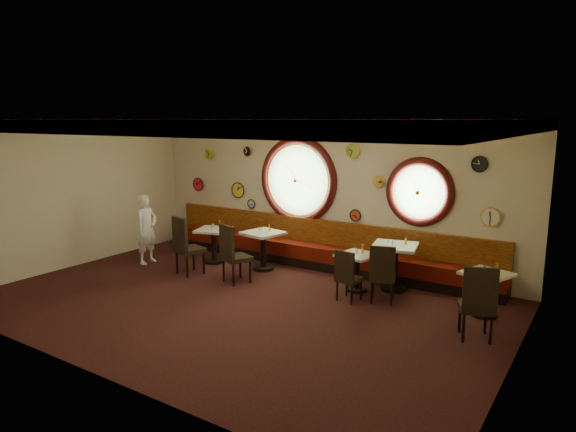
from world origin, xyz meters
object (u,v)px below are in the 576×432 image
(condiment_a_bottle, at_px, (220,225))
(condiment_d_bottle, at_px, (406,241))
(condiment_a_salt, at_px, (213,226))
(table_a, at_px, (214,241))
(condiment_a_pepper, at_px, (212,227))
(condiment_b_bottle, at_px, (270,227))
(chair_c, at_px, (347,273))
(condiment_b_salt, at_px, (260,229))
(condiment_c_salt, at_px, (357,250))
(condiment_b_pepper, at_px, (262,229))
(condiment_d_pepper, at_px, (393,243))
(chair_d, at_px, (382,270))
(chair_a, at_px, (185,242))
(table_c, at_px, (357,268))
(chair_e, at_px, (478,298))
(condiment_c_bottle, at_px, (363,249))
(table_b, at_px, (263,246))
(condiment_e_salt, at_px, (484,269))
(table_e, at_px, (486,288))
(condiment_c_pepper, at_px, (357,252))
(condiment_d_salt, at_px, (388,241))
(condiment_e_pepper, at_px, (485,269))
(chair_b, at_px, (232,250))
(waiter, at_px, (147,229))
(condiment_e_bottle, at_px, (496,268))

(condiment_a_bottle, xyz_separation_m, condiment_d_bottle, (4.18, 0.42, 0.09))
(condiment_a_salt, bearing_deg, table_a, -48.41)
(condiment_a_pepper, relative_size, condiment_b_bottle, 0.63)
(chair_c, distance_m, condiment_b_salt, 2.68)
(condiment_b_salt, height_order, condiment_c_salt, condiment_b_salt)
(condiment_b_pepper, bearing_deg, condiment_c_salt, -2.39)
(table_a, distance_m, condiment_d_pepper, 4.14)
(chair_d, bearing_deg, chair_a, 170.43)
(table_c, bearing_deg, chair_e, -23.89)
(condiment_c_bottle, bearing_deg, table_b, 178.85)
(condiment_e_salt, bearing_deg, condiment_c_bottle, 176.96)
(table_e, relative_size, condiment_c_bottle, 5.10)
(chair_c, bearing_deg, condiment_c_pepper, 105.99)
(chair_d, height_order, condiment_e_salt, chair_d)
(chair_d, xyz_separation_m, condiment_a_bottle, (-4.11, 0.49, 0.27))
(table_c, distance_m, chair_c, 0.65)
(condiment_d_salt, bearing_deg, condiment_c_salt, -141.77)
(chair_c, height_order, condiment_a_salt, chair_c)
(chair_d, distance_m, condiment_b_bottle, 2.99)
(table_a, bearing_deg, chair_e, -10.24)
(condiment_b_salt, xyz_separation_m, condiment_a_bottle, (-1.03, -0.09, -0.00))
(table_e, xyz_separation_m, chair_c, (-2.21, -0.65, 0.07))
(condiment_a_bottle, bearing_deg, condiment_d_salt, 5.15)
(condiment_a_pepper, bearing_deg, condiment_e_salt, 0.48)
(condiment_b_salt, bearing_deg, condiment_c_salt, -2.74)
(chair_e, height_order, condiment_b_bottle, chair_e)
(chair_d, xyz_separation_m, condiment_d_salt, (-0.25, 0.84, 0.32))
(chair_c, height_order, chair_d, chair_d)
(condiment_b_bottle, bearing_deg, condiment_e_pepper, -4.18)
(condiment_a_salt, distance_m, condiment_c_bottle, 3.67)
(chair_b, relative_size, condiment_a_salt, 7.54)
(chair_d, height_order, condiment_a_pepper, chair_d)
(chair_c, bearing_deg, condiment_a_pepper, 177.45)
(condiment_c_salt, height_order, condiment_a_pepper, condiment_a_pepper)
(condiment_d_salt, bearing_deg, condiment_b_pepper, -174.21)
(chair_b, height_order, chair_d, chair_b)
(table_b, distance_m, chair_b, 1.11)
(table_b, height_order, chair_a, chair_a)
(table_c, xyz_separation_m, waiter, (-4.78, -0.83, 0.33))
(condiment_a_salt, bearing_deg, condiment_b_bottle, 9.45)
(chair_b, height_order, condiment_e_bottle, chair_b)
(table_c, distance_m, condiment_e_bottle, 2.49)
(condiment_b_salt, distance_m, condiment_e_salt, 4.69)
(table_c, xyz_separation_m, chair_d, (0.67, -0.37, 0.15))
(condiment_d_bottle, bearing_deg, condiment_a_pepper, -172.33)
(table_b, xyz_separation_m, waiter, (-2.48, -1.01, 0.26))
(table_b, bearing_deg, condiment_b_bottle, 62.96)
(condiment_d_bottle, xyz_separation_m, condiment_e_bottle, (1.72, -0.50, -0.13))
(condiment_e_bottle, bearing_deg, condiment_d_bottle, 163.65)
(chair_c, distance_m, condiment_e_salt, 2.27)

